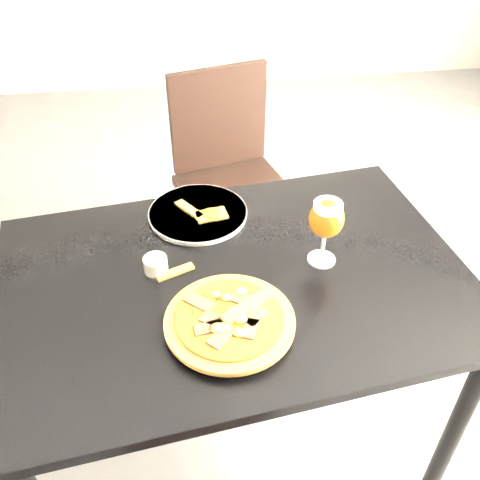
{
  "coord_description": "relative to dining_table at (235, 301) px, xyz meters",
  "views": [
    {
      "loc": [
        -0.09,
        -0.99,
        1.69
      ],
      "look_at": [
        0.05,
        0.05,
        0.83
      ],
      "focal_mm": 40.0,
      "sensor_mm": 36.0,
      "label": 1
    }
  ],
  "objects": [
    {
      "name": "plate_main",
      "position": [
        -0.03,
        -0.15,
        0.1
      ],
      "size": [
        0.28,
        0.28,
        0.01
      ],
      "primitive_type": "cylinder",
      "rotation": [
        0.0,
        0.0,
        0.01
      ],
      "color": "white",
      "rests_on": "dining_table"
    },
    {
      "name": "pizza",
      "position": [
        -0.03,
        -0.17,
        0.12
      ],
      "size": [
        0.3,
        0.3,
        0.03
      ],
      "rotation": [
        0.0,
        0.0,
        0.26
      ],
      "color": "#956224",
      "rests_on": "plate_main"
    },
    {
      "name": "sauce_cup",
      "position": [
        -0.2,
        0.05,
        0.11
      ],
      "size": [
        0.06,
        0.06,
        0.04
      ],
      "color": "silver",
      "rests_on": "dining_table"
    },
    {
      "name": "loose_crust",
      "position": [
        -0.15,
        0.03,
        0.09
      ],
      "size": [
        0.1,
        0.06,
        0.01
      ],
      "primitive_type": "cube",
      "rotation": [
        0.0,
        0.0,
        0.38
      ],
      "color": "#956224",
      "rests_on": "dining_table"
    },
    {
      "name": "crust_scraps",
      "position": [
        -0.06,
        0.26,
        0.11
      ],
      "size": [
        0.15,
        0.12,
        0.01
      ],
      "rotation": [
        0.0,
        0.0,
        -0.53
      ],
      "color": "#956224",
      "rests_on": "plate_second"
    },
    {
      "name": "beer_glass",
      "position": [
        0.24,
        0.03,
        0.23
      ],
      "size": [
        0.09,
        0.09,
        0.19
      ],
      "color": "silver",
      "rests_on": "dining_table"
    },
    {
      "name": "ground",
      "position": [
        -0.03,
        -0.0,
        -0.66
      ],
      "size": [
        6.0,
        6.0,
        0.0
      ],
      "primitive_type": "plane",
      "color": "#575759",
      "rests_on": "ground"
    },
    {
      "name": "plate_second",
      "position": [
        -0.07,
        0.27,
        0.1
      ],
      "size": [
        0.35,
        0.35,
        0.02
      ],
      "primitive_type": "cylinder",
      "rotation": [
        0.0,
        0.0,
        -0.27
      ],
      "color": "white",
      "rests_on": "dining_table"
    },
    {
      "name": "dining_table",
      "position": [
        0.0,
        0.0,
        0.0
      ],
      "size": [
        1.29,
        0.94,
        0.75
      ],
      "rotation": [
        0.0,
        0.0,
        0.12
      ],
      "color": "black",
      "rests_on": "ground"
    },
    {
      "name": "chair_far",
      "position": [
        0.09,
        0.86,
        -0.15
      ],
      "size": [
        0.52,
        0.52,
        0.92
      ],
      "rotation": [
        0.0,
        0.0,
        0.26
      ],
      "color": "black",
      "rests_on": "ground"
    }
  ]
}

